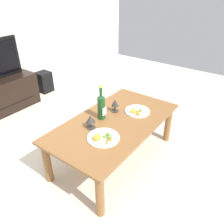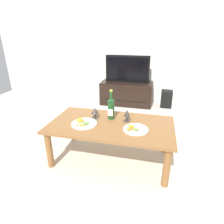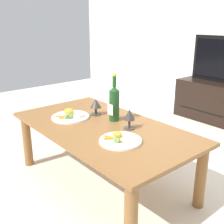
# 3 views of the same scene
# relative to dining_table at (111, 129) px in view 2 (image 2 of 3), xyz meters

# --- Properties ---
(ground_plane) EXTENTS (6.40, 6.40, 0.00)m
(ground_plane) POSITION_rel_dining_table_xyz_m (0.00, 0.00, -0.38)
(ground_plane) COLOR beige
(back_wall) EXTENTS (6.40, 0.10, 2.60)m
(back_wall) POSITION_rel_dining_table_xyz_m (0.00, 2.25, 0.92)
(back_wall) COLOR silver
(back_wall) RESTS_ON ground_plane
(dining_table) EXTENTS (1.36, 0.74, 0.45)m
(dining_table) POSITION_rel_dining_table_xyz_m (0.00, 0.00, 0.00)
(dining_table) COLOR brown
(dining_table) RESTS_ON ground_plane
(tv_stand) EXTENTS (1.03, 0.48, 0.46)m
(tv_stand) POSITION_rel_dining_table_xyz_m (-0.15, 1.91, -0.15)
(tv_stand) COLOR black
(tv_stand) RESTS_ON ground_plane
(tv_screen) EXTENTS (0.87, 0.05, 0.52)m
(tv_screen) POSITION_rel_dining_table_xyz_m (-0.15, 1.91, 0.34)
(tv_screen) COLOR black
(tv_screen) RESTS_ON tv_stand
(floor_speaker) EXTENTS (0.22, 0.22, 0.33)m
(floor_speaker) POSITION_rel_dining_table_xyz_m (0.66, 1.91, -0.22)
(floor_speaker) COLOR black
(floor_speaker) RESTS_ON ground_plane
(wine_bottle) EXTENTS (0.07, 0.08, 0.35)m
(wine_bottle) POSITION_rel_dining_table_xyz_m (-0.03, 0.14, 0.21)
(wine_bottle) COLOR #19471E
(wine_bottle) RESTS_ON dining_table
(goblet_left) EXTENTS (0.09, 0.09, 0.13)m
(goblet_left) POSITION_rel_dining_table_xyz_m (-0.22, 0.11, 0.15)
(goblet_left) COLOR #38332D
(goblet_left) RESTS_ON dining_table
(goblet_right) EXTENTS (0.08, 0.08, 0.14)m
(goblet_right) POSITION_rel_dining_table_xyz_m (0.16, 0.11, 0.16)
(goblet_right) COLOR #38332D
(goblet_right) RESTS_ON dining_table
(dinner_plate_left) EXTENTS (0.28, 0.28, 0.06)m
(dinner_plate_left) POSITION_rel_dining_table_xyz_m (-0.29, -0.08, 0.08)
(dinner_plate_left) COLOR white
(dinner_plate_left) RESTS_ON dining_table
(dinner_plate_right) EXTENTS (0.26, 0.26, 0.05)m
(dinner_plate_right) POSITION_rel_dining_table_xyz_m (0.28, -0.08, 0.08)
(dinner_plate_right) COLOR white
(dinner_plate_right) RESTS_ON dining_table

